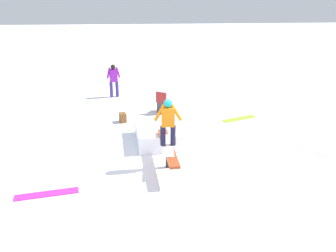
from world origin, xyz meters
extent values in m
plane|color=white|center=(0.00, 0.00, 0.00)|extent=(60.00, 60.00, 0.00)
cylinder|color=black|center=(0.00, 0.00, 0.30)|extent=(0.14, 0.14, 0.59)
cube|color=#A53F1E|center=(0.00, 0.00, 0.63)|extent=(2.41, 0.51, 0.08)
cube|color=white|center=(-1.72, -0.17, 0.28)|extent=(1.94, 1.67, 0.55)
cube|color=white|center=(0.00, 0.00, 0.69)|extent=(1.42, 0.31, 0.03)
cylinder|color=#1C1B37|center=(0.00, -0.14, 0.99)|extent=(0.15, 0.15, 0.57)
cylinder|color=#1C1B37|center=(0.00, 0.14, 0.99)|extent=(0.15, 0.15, 0.57)
cube|color=orange|center=(0.00, 0.00, 1.55)|extent=(0.23, 0.36, 0.54)
cylinder|color=orange|center=(0.00, -0.22, 1.67)|extent=(0.10, 0.33, 0.49)
cylinder|color=orange|center=(0.00, 0.22, 1.67)|extent=(0.10, 0.33, 0.49)
sphere|color=teal|center=(0.00, 0.00, 1.93)|extent=(0.23, 0.23, 0.23)
cylinder|color=navy|center=(-6.51, -1.89, 0.35)|extent=(0.14, 0.14, 0.69)
cylinder|color=navy|center=(-6.45, -2.14, 0.35)|extent=(0.14, 0.14, 0.69)
cube|color=purple|center=(-6.48, -2.02, 0.97)|extent=(0.27, 0.37, 0.54)
cylinder|color=purple|center=(-6.52, -1.81, 1.09)|extent=(0.12, 0.21, 0.48)
cylinder|color=purple|center=(-6.43, -2.22, 1.09)|extent=(0.12, 0.21, 0.48)
sphere|color=black|center=(-6.48, -2.02, 1.34)|extent=(0.21, 0.21, 0.21)
cube|color=#C727A0|center=(1.23, -3.11, 0.01)|extent=(0.58, 1.58, 0.02)
cube|color=#96D62A|center=(-3.56, 2.87, 0.01)|extent=(0.76, 1.36, 0.02)
cube|color=white|center=(-0.96, 4.34, 0.01)|extent=(1.10, 1.44, 0.02)
cube|color=#3F3F44|center=(-4.61, 0.14, 0.22)|extent=(0.21, 0.37, 0.44)
cube|color=#3F3F44|center=(-4.29, -0.02, 0.22)|extent=(0.21, 0.37, 0.44)
cube|color=#AB2927|center=(-4.45, 0.06, 0.46)|extent=(0.59, 0.59, 0.04)
cube|color=#AB2927|center=(-4.28, -0.03, 0.68)|extent=(0.23, 0.41, 0.40)
cube|color=brown|center=(-3.50, -1.48, 0.17)|extent=(0.35, 0.30, 0.34)
camera|label=1|loc=(9.36, -0.50, 5.22)|focal=40.00mm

